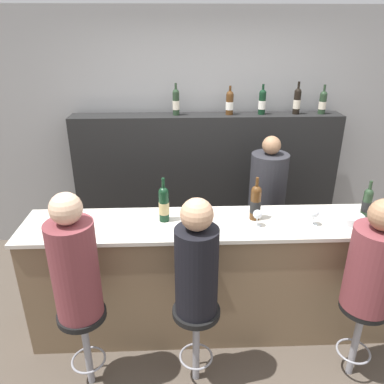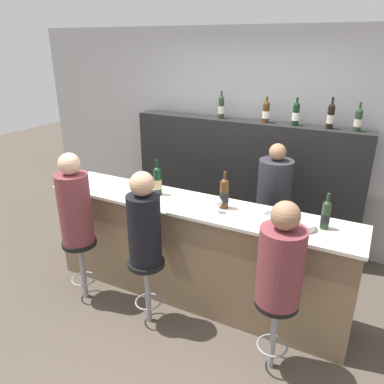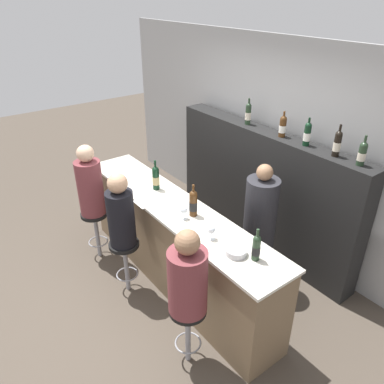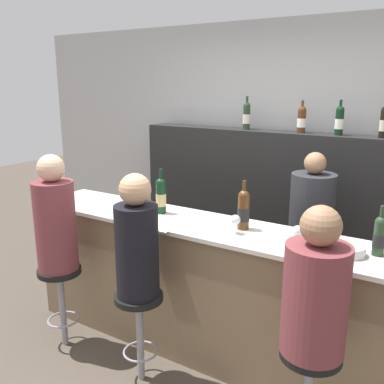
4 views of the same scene
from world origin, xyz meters
name	(u,v)px [view 1 (image 1 of 4)]	position (x,y,z in m)	size (l,w,h in m)	color
ground_plane	(219,348)	(0.00, 0.00, 0.00)	(16.00, 16.00, 0.00)	#4C4238
wall_back	(205,134)	(0.00, 1.82, 1.30)	(6.40, 0.05, 2.60)	#9E9E9E
bar_counter	(217,277)	(0.00, 0.26, 0.51)	(3.00, 0.55, 1.02)	brown
back_bar_cabinet	(206,184)	(0.00, 1.59, 0.78)	(2.82, 0.28, 1.56)	black
wine_bottle_counter_0	(164,204)	(-0.42, 0.30, 1.17)	(0.08, 0.08, 0.35)	black
wine_bottle_counter_1	(256,202)	(0.28, 0.30, 1.17)	(0.08, 0.08, 0.34)	#4C2D14
wine_bottle_counter_2	(367,202)	(1.15, 0.30, 1.15)	(0.07, 0.07, 0.30)	#233823
wine_bottle_backbar_0	(176,102)	(-0.32, 1.59, 1.70)	(0.07, 0.07, 0.32)	#233823
wine_bottle_backbar_1	(230,103)	(0.23, 1.59, 1.68)	(0.08, 0.08, 0.29)	#4C2D14
wine_bottle_backbar_2	(262,102)	(0.57, 1.59, 1.69)	(0.07, 0.07, 0.30)	black
wine_bottle_backbar_3	(297,101)	(0.93, 1.59, 1.70)	(0.07, 0.07, 0.33)	black
wine_bottle_backbar_4	(323,102)	(1.20, 1.59, 1.68)	(0.08, 0.08, 0.30)	#233823
wine_glass_0	(257,215)	(0.27, 0.19, 1.12)	(0.07, 0.07, 0.13)	silver
wine_glass_1	(314,214)	(0.70, 0.19, 1.12)	(0.07, 0.07, 0.13)	silver
metal_bowl	(352,219)	(1.01, 0.22, 1.05)	(0.18, 0.18, 0.06)	#B7B7BC
tasting_menu	(190,233)	(-0.23, 0.10, 1.03)	(0.21, 0.30, 0.00)	white
bar_stool_left	(84,330)	(-0.97, -0.26, 0.49)	(0.33, 0.33, 0.64)	gray
guest_seated_left	(74,264)	(-0.97, -0.26, 1.03)	(0.30, 0.30, 0.87)	brown
bar_stool_middle	(196,326)	(-0.20, -0.26, 0.49)	(0.33, 0.33, 0.64)	gray
guest_seated_middle	(197,263)	(-0.20, -0.26, 1.01)	(0.28, 0.28, 0.82)	black
bar_stool_right	(360,321)	(0.96, -0.26, 0.49)	(0.33, 0.33, 0.64)	gray
guest_seated_right	(374,263)	(0.96, -0.26, 0.99)	(0.33, 0.33, 0.79)	brown
bartender	(265,216)	(0.55, 1.01, 0.68)	(0.35, 0.35, 1.49)	#28282D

